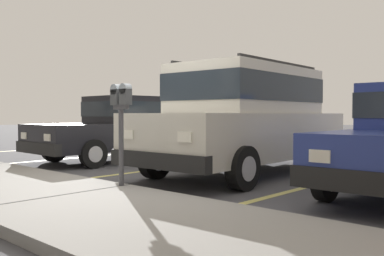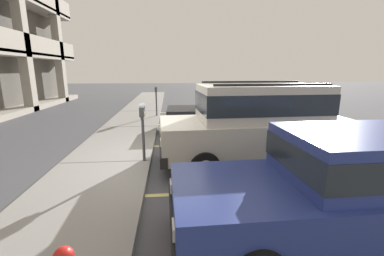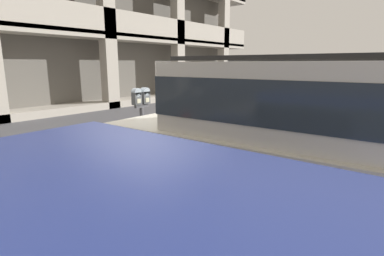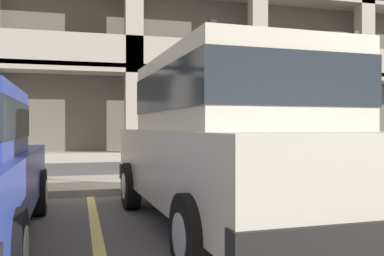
# 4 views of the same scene
# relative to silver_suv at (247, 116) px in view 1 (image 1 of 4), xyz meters

# --- Properties ---
(ground_plane) EXTENTS (80.00, 80.00, 0.10)m
(ground_plane) POSITION_rel_silver_suv_xyz_m (0.12, 2.45, -1.14)
(ground_plane) COLOR #4C4C51
(sidewalk) EXTENTS (40.00, 2.20, 0.12)m
(sidewalk) POSITION_rel_silver_suv_xyz_m (0.12, 3.75, -1.03)
(sidewalk) COLOR gray
(sidewalk) RESTS_ON ground_plane
(parking_stall_lines) EXTENTS (13.00, 4.80, 0.01)m
(parking_stall_lines) POSITION_rel_silver_suv_xyz_m (1.73, 1.05, -1.08)
(parking_stall_lines) COLOR #DBD16B
(parking_stall_lines) RESTS_ON ground_plane
(silver_suv) EXTENTS (2.16, 4.86, 2.03)m
(silver_suv) POSITION_rel_silver_suv_xyz_m (0.00, 0.00, 0.00)
(silver_suv) COLOR beige
(silver_suv) RESTS_ON ground_plane
(dark_hatchback) EXTENTS (1.95, 4.54, 1.54)m
(dark_hatchback) POSITION_rel_silver_suv_xyz_m (3.58, -0.07, -0.27)
(dark_hatchback) COLOR black
(dark_hatchback) RESTS_ON ground_plane
(parking_meter_near) EXTENTS (0.35, 0.12, 1.42)m
(parking_meter_near) POSITION_rel_silver_suv_xyz_m (0.12, 2.80, 0.09)
(parking_meter_near) COLOR #47474C
(parking_meter_near) RESTS_ON sidewalk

